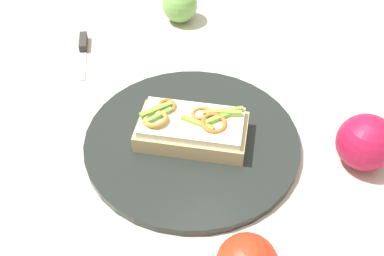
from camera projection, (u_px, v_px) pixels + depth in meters
The scene contains 6 objects.
ground_plane at pixel (192, 144), 0.67m from camera, with size 2.00×2.00×0.00m, color beige.
plate at pixel (192, 141), 0.66m from camera, with size 0.31×0.31×0.01m, color #222825.
sandwich at pixel (192, 128), 0.64m from camera, with size 0.17×0.16×0.05m.
apple_1 at pixel (180, 5), 0.88m from camera, with size 0.07×0.07×0.07m, color #6EAA4D.
apple_2 at pixel (366, 142), 0.61m from camera, with size 0.08×0.08×0.08m, color #A61438.
knife at pixel (83, 49), 0.82m from camera, with size 0.11×0.08×0.02m.
Camera 1 is at (0.35, -0.29, 0.49)m, focal length 42.50 mm.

